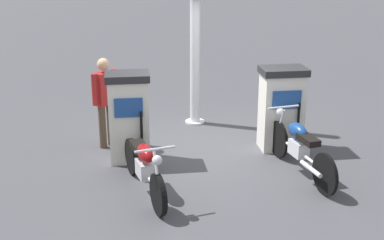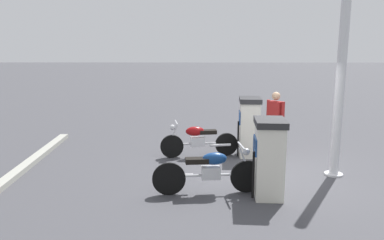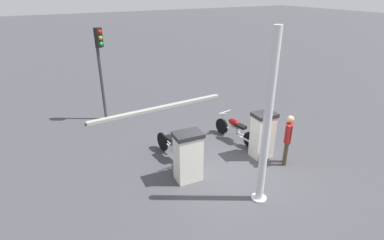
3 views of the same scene
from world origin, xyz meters
The scene contains 8 objects.
ground_plane centered at (0.00, 0.00, 0.00)m, with size 120.00×120.00×0.00m, color #424247.
fuel_pump_near centered at (0.18, -1.35, 0.78)m, with size 0.63×0.76×1.53m.
fuel_pump_far centered at (0.18, 1.36, 0.76)m, with size 0.64×0.83×1.50m.
motorcycle_near_pump centered at (1.50, -1.25, 0.44)m, with size 2.01×0.58×0.93m.
motorcycle_far_pump centered at (1.28, 1.25, 0.48)m, with size 2.15×0.56×0.96m.
attendant_person centered at (-0.55, -1.71, 0.94)m, with size 0.44×0.49×1.64m.
canopy_support_pole centered at (-1.51, 0.14, 2.14)m, with size 0.40×0.40×4.43m.
road_edge_kerb centered at (5.55, 0.00, 0.06)m, with size 0.54×6.48×0.12m.
Camera 2 is at (1.53, 8.20, 2.81)m, focal length 35.31 mm.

